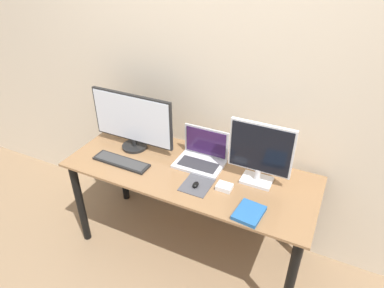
{
  "coord_description": "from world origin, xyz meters",
  "views": [
    {
      "loc": [
        0.84,
        -1.36,
        2.17
      ],
      "look_at": [
        0.01,
        0.36,
        0.97
      ],
      "focal_mm": 32.0,
      "sensor_mm": 36.0,
      "label": 1
    }
  ],
  "objects_px": {
    "keyboard": "(121,162)",
    "mouse": "(196,185)",
    "book": "(249,213)",
    "monitor_left": "(132,121)",
    "monitor_right": "(260,153)",
    "power_brick": "(224,187)",
    "laptop": "(202,155)"
  },
  "relations": [
    {
      "from": "keyboard",
      "to": "mouse",
      "type": "relative_size",
      "value": 7.34
    },
    {
      "from": "keyboard",
      "to": "book",
      "type": "xyz_separation_m",
      "value": [
        0.98,
        -0.11,
        0.0
      ]
    },
    {
      "from": "monitor_left",
      "to": "mouse",
      "type": "distance_m",
      "value": 0.69
    },
    {
      "from": "mouse",
      "to": "monitor_right",
      "type": "bearing_deg",
      "value": 34.35
    },
    {
      "from": "mouse",
      "to": "book",
      "type": "xyz_separation_m",
      "value": [
        0.39,
        -0.09,
        -0.01
      ]
    },
    {
      "from": "book",
      "to": "power_brick",
      "type": "distance_m",
      "value": 0.26
    },
    {
      "from": "book",
      "to": "power_brick",
      "type": "height_order",
      "value": "power_brick"
    },
    {
      "from": "laptop",
      "to": "book",
      "type": "relative_size",
      "value": 1.68
    },
    {
      "from": "monitor_right",
      "to": "laptop",
      "type": "bearing_deg",
      "value": 173.8
    },
    {
      "from": "power_brick",
      "to": "keyboard",
      "type": "bearing_deg",
      "value": -176.3
    },
    {
      "from": "mouse",
      "to": "power_brick",
      "type": "bearing_deg",
      "value": 20.34
    },
    {
      "from": "keyboard",
      "to": "monitor_left",
      "type": "bearing_deg",
      "value": 97.71
    },
    {
      "from": "monitor_right",
      "to": "power_brick",
      "type": "relative_size",
      "value": 4.37
    },
    {
      "from": "monitor_right",
      "to": "keyboard",
      "type": "bearing_deg",
      "value": -166.93
    },
    {
      "from": "power_brick",
      "to": "monitor_left",
      "type": "bearing_deg",
      "value": 168.18
    },
    {
      "from": "keyboard",
      "to": "power_brick",
      "type": "distance_m",
      "value": 0.76
    },
    {
      "from": "monitor_left",
      "to": "laptop",
      "type": "distance_m",
      "value": 0.57
    },
    {
      "from": "monitor_right",
      "to": "mouse",
      "type": "relative_size",
      "value": 7.37
    },
    {
      "from": "keyboard",
      "to": "book",
      "type": "height_order",
      "value": "book"
    },
    {
      "from": "keyboard",
      "to": "book",
      "type": "distance_m",
      "value": 0.98
    },
    {
      "from": "keyboard",
      "to": "power_brick",
      "type": "bearing_deg",
      "value": 3.7
    },
    {
      "from": "mouse",
      "to": "book",
      "type": "distance_m",
      "value": 0.4
    },
    {
      "from": "laptop",
      "to": "keyboard",
      "type": "xyz_separation_m",
      "value": [
        -0.51,
        -0.26,
        -0.05
      ]
    },
    {
      "from": "laptop",
      "to": "book",
      "type": "distance_m",
      "value": 0.59
    },
    {
      "from": "mouse",
      "to": "book",
      "type": "height_order",
      "value": "mouse"
    },
    {
      "from": "monitor_right",
      "to": "power_brick",
      "type": "height_order",
      "value": "monitor_right"
    },
    {
      "from": "monitor_left",
      "to": "keyboard",
      "type": "height_order",
      "value": "monitor_left"
    },
    {
      "from": "monitor_left",
      "to": "mouse",
      "type": "bearing_deg",
      "value": -20.33
    },
    {
      "from": "laptop",
      "to": "book",
      "type": "xyz_separation_m",
      "value": [
        0.47,
        -0.37,
        -0.05
      ]
    },
    {
      "from": "monitor_left",
      "to": "monitor_right",
      "type": "bearing_deg",
      "value": -0.0
    },
    {
      "from": "laptop",
      "to": "keyboard",
      "type": "distance_m",
      "value": 0.58
    },
    {
      "from": "monitor_left",
      "to": "laptop",
      "type": "relative_size",
      "value": 1.95
    }
  ]
}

